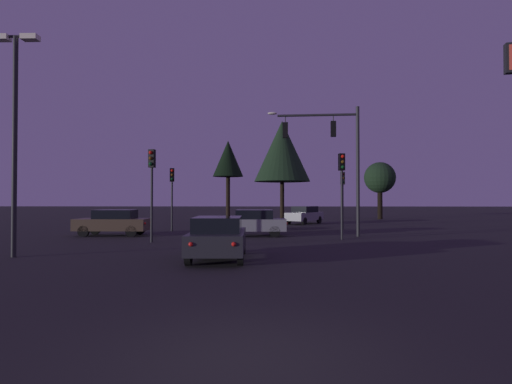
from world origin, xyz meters
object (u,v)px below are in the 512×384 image
object	(u,v)px
traffic_signal_mast_arm	(334,148)
car_nearside_lane	(218,237)
traffic_light_far_side	(342,179)
parking_lot_lamp_post	(15,117)
tree_behind_sign	(228,159)
car_crossing_right	(113,222)
tree_left_far	(380,178)
tree_center_horizon	(282,151)
traffic_light_corner_right	(172,186)
traffic_light_corner_left	(152,177)
car_crossing_left	(252,222)
traffic_light_median	(343,188)
car_far_lane	(304,215)

from	to	relation	value
traffic_signal_mast_arm	car_nearside_lane	bearing A→B (deg)	-122.32
traffic_light_far_side	car_nearside_lane	size ratio (longest dim) A/B	1.11
traffic_signal_mast_arm	car_nearside_lane	world-z (taller)	traffic_signal_mast_arm
parking_lot_lamp_post	tree_behind_sign	xyz separation A→B (m)	(5.57, 25.21, 0.88)
car_crossing_right	tree_left_far	world-z (taller)	tree_left_far
traffic_signal_mast_arm	traffic_light_far_side	distance (m)	2.67
traffic_signal_mast_arm	tree_center_horizon	size ratio (longest dim) A/B	0.95
tree_left_far	car_crossing_right	bearing A→B (deg)	-137.17
traffic_light_corner_right	traffic_light_corner_left	bearing A→B (deg)	-84.82
car_crossing_right	traffic_light_corner_right	bearing A→B (deg)	52.37
car_crossing_left	tree_center_horizon	xyz separation A→B (m)	(1.97, 5.84, 4.82)
traffic_light_median	car_far_lane	distance (m)	6.80
car_crossing_right	tree_left_far	xyz separation A→B (m)	(21.08, 19.54, 3.56)
traffic_light_corner_right	traffic_light_far_side	distance (m)	11.67
car_crossing_left	tree_left_far	xyz separation A→B (m)	(12.92, 19.54, 3.56)
parking_lot_lamp_post	traffic_light_corner_right	bearing A→B (deg)	75.90
traffic_light_corner_left	car_crossing_left	size ratio (longest dim) A/B	1.14
car_nearside_lane	tree_behind_sign	distance (m)	26.18
car_crossing_left	parking_lot_lamp_post	bearing A→B (deg)	-134.63
tree_behind_sign	tree_left_far	world-z (taller)	tree_behind_sign
traffic_signal_mast_arm	parking_lot_lamp_post	distance (m)	15.79
car_far_lane	tree_behind_sign	world-z (taller)	tree_behind_sign
traffic_signal_mast_arm	traffic_light_median	bearing A→B (deg)	74.06
traffic_light_median	car_crossing_left	world-z (taller)	traffic_light_median
traffic_signal_mast_arm	tree_left_far	distance (m)	21.30
car_crossing_right	car_far_lane	size ratio (longest dim) A/B	0.99
traffic_light_median	car_far_lane	size ratio (longest dim) A/B	0.96
car_crossing_right	parking_lot_lamp_post	distance (m)	9.74
traffic_light_median	tree_left_far	distance (m)	15.82
car_crossing_left	tree_center_horizon	bearing A→B (deg)	71.36
traffic_light_far_side	car_nearside_lane	xyz separation A→B (m)	(-5.74, -7.01, -2.43)
parking_lot_lamp_post	tree_left_far	bearing A→B (deg)	52.72
traffic_light_corner_left	parking_lot_lamp_post	distance (m)	6.58
car_crossing_left	tree_center_horizon	size ratio (longest dim) A/B	0.52
traffic_light_median	car_far_lane	bearing A→B (deg)	109.33
tree_behind_sign	tree_left_far	distance (m)	16.27
traffic_light_far_side	tree_left_far	world-z (taller)	tree_left_far
car_far_lane	car_crossing_left	bearing A→B (deg)	-109.84
tree_behind_sign	car_far_lane	bearing A→B (deg)	-36.08
traffic_signal_mast_arm	traffic_light_far_side	bearing A→B (deg)	-86.93
traffic_signal_mast_arm	traffic_light_corner_right	bearing A→B (deg)	160.95
traffic_light_far_side	car_crossing_right	distance (m)	13.35
car_crossing_left	car_far_lane	world-z (taller)	same
car_crossing_left	tree_behind_sign	distance (m)	17.63
traffic_light_corner_right	tree_behind_sign	bearing A→B (deg)	79.06
traffic_signal_mast_arm	car_crossing_right	bearing A→B (deg)	179.55
tree_behind_sign	traffic_light_corner_right	bearing A→B (deg)	-100.94
traffic_light_corner_left	traffic_light_corner_right	bearing A→B (deg)	95.18
car_nearside_lane	tree_center_horizon	xyz separation A→B (m)	(2.90, 14.85, 4.82)
parking_lot_lamp_post	car_far_lane	bearing A→B (deg)	57.72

